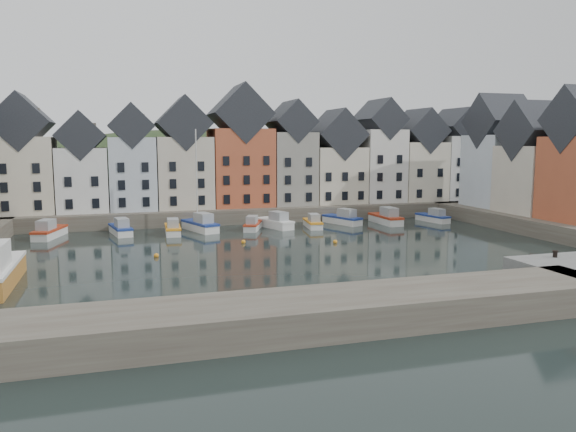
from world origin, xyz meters
name	(u,v)px	position (x,y,z in m)	size (l,w,h in m)	color
ground	(299,255)	(0.00, 0.00, 0.00)	(260.00, 260.00, 0.00)	black
far_quay	(238,211)	(0.00, 30.00, 1.00)	(90.00, 16.00, 2.00)	#4A4239
right_quay	(570,225)	(37.00, 3.00, 1.00)	(14.00, 54.00, 2.00)	#4A4239
near_wall	(253,319)	(-10.00, -22.00, 1.00)	(50.00, 6.00, 2.00)	#4A4239
hillside	(212,289)	(0.02, 56.00, -17.96)	(153.60, 70.40, 64.00)	#20341A
far_terrace	(261,159)	(3.21, 28.00, 8.88)	(72.37, 8.16, 17.78)	beige
right_terrace	(538,161)	(36.00, 8.07, 8.91)	(8.30, 24.25, 16.36)	silver
mooring_buoys	(249,246)	(-4.00, 5.33, 0.15)	(20.50, 5.50, 0.50)	orange
boat_a	(49,232)	(-25.51, 18.28, 0.75)	(3.76, 6.89, 2.53)	silver
boat_b	(121,229)	(-17.25, 18.31, 0.70)	(3.00, 6.38, 2.36)	silver
boat_c	(173,229)	(-11.06, 16.73, 0.67)	(2.12, 5.95, 2.25)	silver
boat_d	(201,224)	(-7.38, 18.13, 0.86)	(4.24, 7.27, 13.27)	silver
boat_e	(253,225)	(-0.72, 17.20, 0.63)	(3.68, 5.71, 2.10)	silver
boat_f	(275,222)	(2.55, 17.89, 0.74)	(4.06, 6.79, 2.49)	silver
boat_g	(313,223)	(7.45, 16.67, 0.64)	(2.45, 5.75, 2.14)	silver
boat_h	(343,219)	(12.55, 18.47, 0.72)	(4.14, 6.61, 2.43)	silver
boat_i	(386,218)	(18.46, 16.97, 0.79)	(2.26, 6.93, 2.65)	silver
boat_j	(433,217)	(25.90, 16.84, 0.65)	(2.80, 5.91, 2.18)	silver
mooring_bollard	(555,254)	(16.89, -16.50, 2.31)	(0.48, 0.48, 0.56)	black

